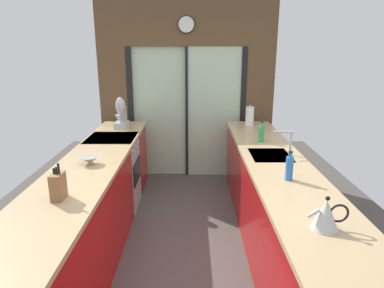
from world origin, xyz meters
The scene contains 13 objects.
ground_plane centered at (0.00, 0.60, -0.01)m, with size 5.04×7.60×0.02m, color #4C4742.
back_wall_unit centered at (0.00, 2.40, 1.52)m, with size 2.64×0.12×2.70m.
left_counter_run centered at (-0.91, 0.13, 0.47)m, with size 0.62×3.80×0.92m.
right_counter_run centered at (0.91, 0.30, 0.46)m, with size 0.62×3.80×0.92m.
sink_faucet centered at (1.06, 0.55, 1.09)m, with size 0.19×0.02×0.26m.
oven_range centered at (-0.91, 1.25, 0.46)m, with size 0.60×0.60×0.92m.
mixing_bowl centered at (-0.89, 0.26, 0.96)m, with size 0.19×0.19×0.08m.
knife_block centered at (-0.89, -0.50, 1.02)m, with size 0.08×0.14×0.28m.
stand_mixer centered at (-0.89, 1.79, 1.08)m, with size 0.17×0.27×0.42m.
kettle centered at (0.89, -0.93, 1.02)m, with size 0.25×0.17×0.22m.
soap_bottle_near centered at (0.89, -0.13, 1.03)m, with size 0.06×0.06×0.25m.
soap_bottle_far centered at (0.89, 1.05, 1.02)m, with size 0.07×0.07×0.25m.
paper_towel_roll centered at (0.89, 1.90, 1.05)m, with size 0.13×0.13×0.30m.
Camera 1 is at (0.08, -2.79, 1.99)m, focal length 31.81 mm.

